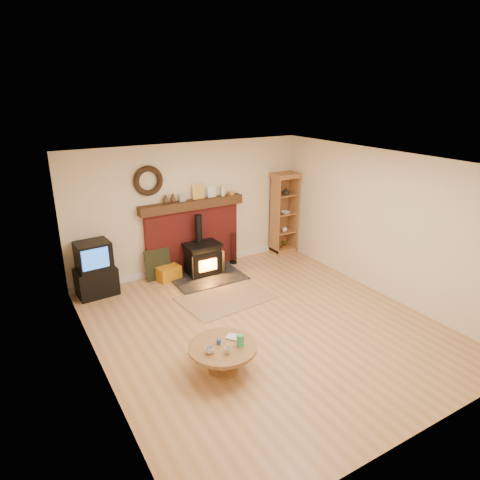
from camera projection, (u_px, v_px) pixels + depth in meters
ground at (264, 325)px, 6.84m from camera, size 5.50×5.50×0.00m
room_shell at (262, 222)px, 6.33m from camera, size 5.02×5.52×2.61m
chimney_breast at (193, 232)px, 8.73m from camera, size 2.20×0.22×1.78m
wood_stove at (203, 260)px, 8.59m from camera, size 1.40×1.00×1.22m
area_rug at (226, 298)px, 7.73m from camera, size 1.70×1.25×0.01m
tv_unit at (95, 270)px, 7.70m from camera, size 0.73×0.54×1.02m
curio_cabinet at (283, 213)px, 9.64m from camera, size 0.59×0.42×1.83m
firelog_box at (169, 273)px, 8.42m from camera, size 0.48×0.35×0.28m
leaning_painting at (158, 264)px, 8.41m from camera, size 0.51×0.14×0.61m
fire_tools at (233, 257)px, 9.23m from camera, size 0.16×0.16×0.70m
coffee_table at (223, 350)px, 5.64m from camera, size 0.91×0.91×0.55m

